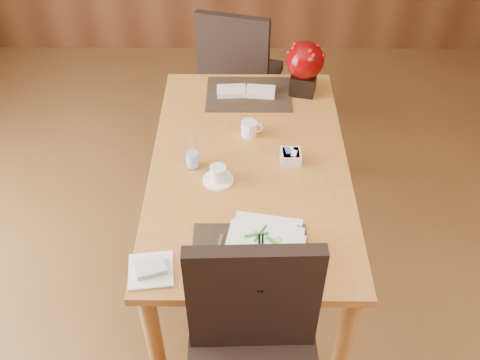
{
  "coord_description": "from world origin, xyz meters",
  "views": [
    {
      "loc": [
        -0.03,
        -1.25,
        2.35
      ],
      "look_at": [
        -0.04,
        0.35,
        0.87
      ],
      "focal_mm": 40.0,
      "sensor_mm": 36.0,
      "label": 1
    }
  ],
  "objects_px": {
    "coffee_cup": "(218,175)",
    "sugar_caddy": "(291,157)",
    "far_chair": "(238,71)",
    "creamer_jug": "(249,128)",
    "water_glass": "(192,154)",
    "bread_plate": "(151,270)",
    "berry_decor": "(305,65)",
    "soup_setting": "(264,253)",
    "dining_table": "(249,178)"
  },
  "relations": [
    {
      "from": "water_glass",
      "to": "sugar_caddy",
      "type": "relative_size",
      "value": 1.63
    },
    {
      "from": "creamer_jug",
      "to": "bread_plate",
      "type": "xyz_separation_m",
      "value": [
        -0.37,
        -0.83,
        -0.03
      ]
    },
    {
      "from": "soup_setting",
      "to": "creamer_jug",
      "type": "height_order",
      "value": "soup_setting"
    },
    {
      "from": "bread_plate",
      "to": "far_chair",
      "type": "bearing_deg",
      "value": 79.85
    },
    {
      "from": "water_glass",
      "to": "sugar_caddy",
      "type": "distance_m",
      "value": 0.45
    },
    {
      "from": "soup_setting",
      "to": "coffee_cup",
      "type": "relative_size",
      "value": 2.53
    },
    {
      "from": "dining_table",
      "to": "soup_setting",
      "type": "distance_m",
      "value": 0.61
    },
    {
      "from": "water_glass",
      "to": "berry_decor",
      "type": "xyz_separation_m",
      "value": [
        0.54,
        0.61,
        0.09
      ]
    },
    {
      "from": "soup_setting",
      "to": "water_glass",
      "type": "relative_size",
      "value": 2.37
    },
    {
      "from": "soup_setting",
      "to": "water_glass",
      "type": "distance_m",
      "value": 0.63
    },
    {
      "from": "dining_table",
      "to": "coffee_cup",
      "type": "xyz_separation_m",
      "value": [
        -0.14,
        -0.13,
        0.13
      ]
    },
    {
      "from": "far_chair",
      "to": "water_glass",
      "type": "bearing_deg",
      "value": 95.4
    },
    {
      "from": "sugar_caddy",
      "to": "berry_decor",
      "type": "distance_m",
      "value": 0.6
    },
    {
      "from": "berry_decor",
      "to": "creamer_jug",
      "type": "bearing_deg",
      "value": -127.93
    },
    {
      "from": "water_glass",
      "to": "bread_plate",
      "type": "xyz_separation_m",
      "value": [
        -0.11,
        -0.59,
        -0.07
      ]
    },
    {
      "from": "berry_decor",
      "to": "bread_plate",
      "type": "distance_m",
      "value": 1.38
    },
    {
      "from": "creamer_jug",
      "to": "coffee_cup",
      "type": "bearing_deg",
      "value": -113.13
    },
    {
      "from": "coffee_cup",
      "to": "far_chair",
      "type": "distance_m",
      "value": 1.25
    },
    {
      "from": "creamer_jug",
      "to": "water_glass",
      "type": "bearing_deg",
      "value": -137.82
    },
    {
      "from": "coffee_cup",
      "to": "bread_plate",
      "type": "height_order",
      "value": "coffee_cup"
    },
    {
      "from": "far_chair",
      "to": "sugar_caddy",
      "type": "bearing_deg",
      "value": 118.03
    },
    {
      "from": "dining_table",
      "to": "water_glass",
      "type": "bearing_deg",
      "value": -173.22
    },
    {
      "from": "coffee_cup",
      "to": "berry_decor",
      "type": "xyz_separation_m",
      "value": [
        0.43,
        0.7,
        0.13
      ]
    },
    {
      "from": "creamer_jug",
      "to": "far_chair",
      "type": "xyz_separation_m",
      "value": [
        -0.06,
        0.89,
        -0.23
      ]
    },
    {
      "from": "water_glass",
      "to": "creamer_jug",
      "type": "xyz_separation_m",
      "value": [
        0.25,
        0.24,
        -0.04
      ]
    },
    {
      "from": "sugar_caddy",
      "to": "far_chair",
      "type": "bearing_deg",
      "value": 102.89
    },
    {
      "from": "coffee_cup",
      "to": "creamer_jug",
      "type": "relative_size",
      "value": 1.37
    },
    {
      "from": "bread_plate",
      "to": "berry_decor",
      "type": "bearing_deg",
      "value": 61.3
    },
    {
      "from": "soup_setting",
      "to": "water_glass",
      "type": "height_order",
      "value": "water_glass"
    },
    {
      "from": "sugar_caddy",
      "to": "water_glass",
      "type": "bearing_deg",
      "value": -175.16
    },
    {
      "from": "creamer_jug",
      "to": "bread_plate",
      "type": "height_order",
      "value": "creamer_jug"
    },
    {
      "from": "soup_setting",
      "to": "bread_plate",
      "type": "height_order",
      "value": "soup_setting"
    },
    {
      "from": "water_glass",
      "to": "soup_setting",
      "type": "bearing_deg",
      "value": -61.06
    },
    {
      "from": "berry_decor",
      "to": "bread_plate",
      "type": "xyz_separation_m",
      "value": [
        -0.66,
        -1.2,
        -0.16
      ]
    },
    {
      "from": "creamer_jug",
      "to": "sugar_caddy",
      "type": "relative_size",
      "value": 1.11
    },
    {
      "from": "coffee_cup",
      "to": "sugar_caddy",
      "type": "relative_size",
      "value": 1.53
    },
    {
      "from": "soup_setting",
      "to": "creamer_jug",
      "type": "bearing_deg",
      "value": 103.52
    },
    {
      "from": "creamer_jug",
      "to": "berry_decor",
      "type": "xyz_separation_m",
      "value": [
        0.29,
        0.37,
        0.13
      ]
    },
    {
      "from": "water_glass",
      "to": "dining_table",
      "type": "bearing_deg",
      "value": 6.78
    },
    {
      "from": "dining_table",
      "to": "far_chair",
      "type": "bearing_deg",
      "value": 93.21
    },
    {
      "from": "coffee_cup",
      "to": "creamer_jug",
      "type": "height_order",
      "value": "coffee_cup"
    },
    {
      "from": "soup_setting",
      "to": "berry_decor",
      "type": "xyz_separation_m",
      "value": [
        0.24,
        1.16,
        0.1
      ]
    },
    {
      "from": "water_glass",
      "to": "bread_plate",
      "type": "height_order",
      "value": "water_glass"
    },
    {
      "from": "sugar_caddy",
      "to": "soup_setting",
      "type": "bearing_deg",
      "value": -103.18
    },
    {
      "from": "berry_decor",
      "to": "bread_plate",
      "type": "relative_size",
      "value": 1.74
    },
    {
      "from": "dining_table",
      "to": "far_chair",
      "type": "xyz_separation_m",
      "value": [
        -0.06,
        1.1,
        -0.1
      ]
    },
    {
      "from": "water_glass",
      "to": "far_chair",
      "type": "xyz_separation_m",
      "value": [
        0.19,
        1.13,
        -0.27
      ]
    },
    {
      "from": "water_glass",
      "to": "bread_plate",
      "type": "relative_size",
      "value": 0.88
    },
    {
      "from": "coffee_cup",
      "to": "sugar_caddy",
      "type": "xyz_separation_m",
      "value": [
        0.33,
        0.13,
        -0.01
      ]
    },
    {
      "from": "coffee_cup",
      "to": "far_chair",
      "type": "xyz_separation_m",
      "value": [
        0.08,
        1.22,
        -0.23
      ]
    }
  ]
}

